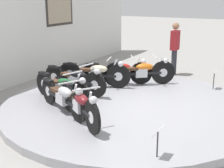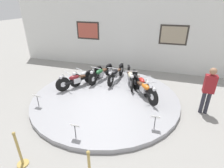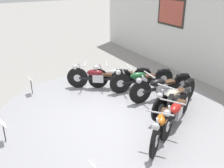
{
  "view_description": "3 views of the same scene",
  "coord_description": "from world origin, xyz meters",
  "px_view_note": "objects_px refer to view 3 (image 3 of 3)",
  "views": [
    {
      "loc": [
        -6.23,
        -3.0,
        2.59
      ],
      "look_at": [
        -0.16,
        0.35,
        0.6
      ],
      "focal_mm": 50.0,
      "sensor_mm": 36.0,
      "label": 1
    },
    {
      "loc": [
        2.12,
        -5.91,
        3.7
      ],
      "look_at": [
        0.2,
        0.23,
        0.6
      ],
      "focal_mm": 28.0,
      "sensor_mm": 36.0,
      "label": 2
    },
    {
      "loc": [
        5.05,
        -2.89,
        3.4
      ],
      "look_at": [
        -0.27,
        0.12,
        0.79
      ],
      "focal_mm": 42.0,
      "sensor_mm": 36.0,
      "label": 3
    }
  ],
  "objects_px": {
    "motorcycle_red": "(176,111)",
    "info_placard_front_centre": "(3,126)",
    "motorcycle_green": "(141,79)",
    "motorcycle_black": "(161,86)",
    "motorcycle_silver": "(119,76)",
    "motorcycle_orange": "(163,121)",
    "motorcycle_maroon": "(98,76)",
    "motorcycle_cream": "(174,97)",
    "info_placard_front_left": "(31,82)"
  },
  "relations": [
    {
      "from": "motorcycle_black",
      "to": "motorcycle_cream",
      "type": "bearing_deg",
      "value": -11.83
    },
    {
      "from": "motorcycle_silver",
      "to": "motorcycle_green",
      "type": "bearing_deg",
      "value": 38.02
    },
    {
      "from": "motorcycle_cream",
      "to": "motorcycle_orange",
      "type": "xyz_separation_m",
      "value": [
        0.77,
        -1.01,
        0.0
      ]
    },
    {
      "from": "motorcycle_black",
      "to": "motorcycle_red",
      "type": "relative_size",
      "value": 1.14
    },
    {
      "from": "motorcycle_red",
      "to": "motorcycle_black",
      "type": "bearing_deg",
      "value": 155.56
    },
    {
      "from": "motorcycle_black",
      "to": "motorcycle_cream",
      "type": "height_order",
      "value": "motorcycle_cream"
    },
    {
      "from": "motorcycle_black",
      "to": "motorcycle_red",
      "type": "xyz_separation_m",
      "value": [
        1.26,
        -0.57,
        -0.01
      ]
    },
    {
      "from": "motorcycle_silver",
      "to": "motorcycle_black",
      "type": "distance_m",
      "value": 1.38
    },
    {
      "from": "motorcycle_red",
      "to": "motorcycle_orange",
      "type": "height_order",
      "value": "motorcycle_orange"
    },
    {
      "from": "motorcycle_red",
      "to": "info_placard_front_centre",
      "type": "height_order",
      "value": "motorcycle_red"
    },
    {
      "from": "motorcycle_maroon",
      "to": "info_placard_front_left",
      "type": "relative_size",
      "value": 3.25
    },
    {
      "from": "motorcycle_silver",
      "to": "info_placard_front_centre",
      "type": "xyz_separation_m",
      "value": [
        1.26,
        -3.5,
        -0.01
      ]
    },
    {
      "from": "motorcycle_cream",
      "to": "motorcycle_red",
      "type": "distance_m",
      "value": 0.69
    },
    {
      "from": "motorcycle_green",
      "to": "motorcycle_orange",
      "type": "xyz_separation_m",
      "value": [
        2.21,
        -1.0,
        0.02
      ]
    },
    {
      "from": "motorcycle_silver",
      "to": "motorcycle_orange",
      "type": "relative_size",
      "value": 1.1
    },
    {
      "from": "motorcycle_green",
      "to": "motorcycle_black",
      "type": "distance_m",
      "value": 0.73
    },
    {
      "from": "motorcycle_black",
      "to": "motorcycle_cream",
      "type": "distance_m",
      "value": 0.74
    },
    {
      "from": "motorcycle_cream",
      "to": "motorcycle_orange",
      "type": "bearing_deg",
      "value": -52.62
    },
    {
      "from": "motorcycle_black",
      "to": "info_placard_front_left",
      "type": "bearing_deg",
      "value": -124.66
    },
    {
      "from": "motorcycle_maroon",
      "to": "motorcycle_cream",
      "type": "distance_m",
      "value": 2.43
    },
    {
      "from": "motorcycle_green",
      "to": "info_placard_front_centre",
      "type": "distance_m",
      "value": 3.99
    },
    {
      "from": "motorcycle_silver",
      "to": "motorcycle_cream",
      "type": "height_order",
      "value": "motorcycle_cream"
    },
    {
      "from": "motorcycle_maroon",
      "to": "motorcycle_black",
      "type": "distance_m",
      "value": 1.89
    },
    {
      "from": "motorcycle_cream",
      "to": "info_placard_front_centre",
      "type": "xyz_separation_m",
      "value": [
        -0.72,
        -3.92,
        -0.03
      ]
    },
    {
      "from": "motorcycle_maroon",
      "to": "info_placard_front_left",
      "type": "xyz_separation_m",
      "value": [
        -0.6,
        -1.85,
        -0.02
      ]
    },
    {
      "from": "motorcycle_orange",
      "to": "info_placard_front_left",
      "type": "bearing_deg",
      "value": -152.61
    },
    {
      "from": "motorcycle_red",
      "to": "motorcycle_orange",
      "type": "distance_m",
      "value": 0.63
    },
    {
      "from": "motorcycle_silver",
      "to": "info_placard_front_left",
      "type": "xyz_separation_m",
      "value": [
        -0.83,
        -2.43,
        -0.01
      ]
    },
    {
      "from": "motorcycle_maroon",
      "to": "info_placard_front_centre",
      "type": "relative_size",
      "value": 3.25
    },
    {
      "from": "motorcycle_red",
      "to": "info_placard_front_left",
      "type": "relative_size",
      "value": 3.4
    },
    {
      "from": "motorcycle_green",
      "to": "motorcycle_red",
      "type": "height_order",
      "value": "motorcycle_red"
    },
    {
      "from": "motorcycle_green",
      "to": "info_placard_front_left",
      "type": "height_order",
      "value": "motorcycle_green"
    },
    {
      "from": "motorcycle_silver",
      "to": "motorcycle_red",
      "type": "relative_size",
      "value": 1.03
    },
    {
      "from": "motorcycle_black",
      "to": "motorcycle_cream",
      "type": "relative_size",
      "value": 1.03
    },
    {
      "from": "motorcycle_silver",
      "to": "info_placard_front_centre",
      "type": "height_order",
      "value": "motorcycle_silver"
    },
    {
      "from": "motorcycle_maroon",
      "to": "motorcycle_orange",
      "type": "relative_size",
      "value": 1.02
    },
    {
      "from": "motorcycle_silver",
      "to": "motorcycle_green",
      "type": "distance_m",
      "value": 0.69
    },
    {
      "from": "motorcycle_maroon",
      "to": "info_placard_front_left",
      "type": "distance_m",
      "value": 1.94
    },
    {
      "from": "motorcycle_silver",
      "to": "motorcycle_red",
      "type": "height_order",
      "value": "motorcycle_red"
    },
    {
      "from": "motorcycle_silver",
      "to": "motorcycle_green",
      "type": "xyz_separation_m",
      "value": [
        0.54,
        0.42,
        0.0
      ]
    },
    {
      "from": "motorcycle_orange",
      "to": "motorcycle_red",
      "type": "bearing_deg",
      "value": 111.39
    },
    {
      "from": "info_placard_front_left",
      "to": "info_placard_front_centre",
      "type": "height_order",
      "value": "same"
    },
    {
      "from": "motorcycle_black",
      "to": "info_placard_front_centre",
      "type": "height_order",
      "value": "motorcycle_black"
    },
    {
      "from": "motorcycle_maroon",
      "to": "info_placard_front_centre",
      "type": "height_order",
      "value": "motorcycle_maroon"
    },
    {
      "from": "motorcycle_silver",
      "to": "motorcycle_green",
      "type": "relative_size",
      "value": 0.93
    },
    {
      "from": "motorcycle_maroon",
      "to": "motorcycle_cream",
      "type": "xyz_separation_m",
      "value": [
        2.21,
        1.01,
        0.01
      ]
    },
    {
      "from": "info_placard_front_left",
      "to": "info_placard_front_centre",
      "type": "relative_size",
      "value": 1.0
    },
    {
      "from": "motorcycle_red",
      "to": "motorcycle_cream",
      "type": "bearing_deg",
      "value": 141.97
    },
    {
      "from": "motorcycle_green",
      "to": "info_placard_front_centre",
      "type": "xyz_separation_m",
      "value": [
        0.72,
        -3.92,
        -0.01
      ]
    },
    {
      "from": "motorcycle_cream",
      "to": "info_placard_front_left",
      "type": "bearing_deg",
      "value": -134.44
    }
  ]
}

